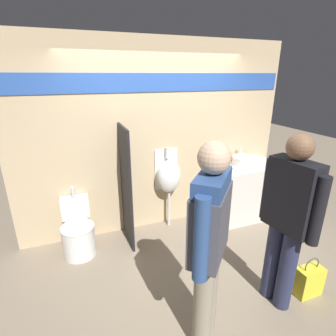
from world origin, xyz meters
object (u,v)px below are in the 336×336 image
at_px(toilet, 78,233).
at_px(sink_basin, 245,161).
at_px(urinal_near_counter, 169,176).
at_px(person_with_lanyard, 288,217).
at_px(person_in_vest, 209,237).
at_px(shopping_bag, 309,281).
at_px(cell_phone, 237,170).

bearing_deg(toilet, sink_basin, 2.03).
bearing_deg(urinal_near_counter, person_with_lanyard, -73.42).
height_order(urinal_near_counter, toilet, urinal_near_counter).
relative_size(person_in_vest, person_with_lanyard, 1.02).
xyz_separation_m(sink_basin, person_with_lanyard, (-0.72, -1.63, 0.03)).
distance_m(toilet, person_with_lanyard, 2.50).
xyz_separation_m(toilet, shopping_bag, (2.23, -1.60, -0.11)).
distance_m(urinal_near_counter, shopping_bag, 2.12).
distance_m(person_in_vest, shopping_bag, 1.54).
distance_m(toilet, shopping_bag, 2.75).
bearing_deg(person_in_vest, sink_basin, -0.39).
relative_size(sink_basin, person_with_lanyard, 0.23).
height_order(sink_basin, urinal_near_counter, urinal_near_counter).
xyz_separation_m(sink_basin, toilet, (-2.58, -0.09, -0.66)).
distance_m(sink_basin, shopping_bag, 1.90).
height_order(sink_basin, shopping_bag, sink_basin).
xyz_separation_m(sink_basin, cell_phone, (-0.27, -0.18, -0.06)).
relative_size(cell_phone, person_in_vest, 0.08).
height_order(sink_basin, toilet, sink_basin).
bearing_deg(person_with_lanyard, urinal_near_counter, 7.88).
bearing_deg(person_with_lanyard, shopping_bag, -108.46).
xyz_separation_m(cell_phone, toilet, (-2.31, 0.09, -0.60)).
height_order(person_with_lanyard, shopping_bag, person_with_lanyard).
distance_m(urinal_near_counter, person_with_lanyard, 1.83).
relative_size(sink_basin, toilet, 0.47).
bearing_deg(cell_phone, person_with_lanyard, -107.55).
xyz_separation_m(urinal_near_counter, person_with_lanyard, (0.52, -1.74, 0.16)).
xyz_separation_m(cell_phone, shopping_bag, (-0.08, -1.51, -0.72)).
relative_size(urinal_near_counter, shopping_bag, 2.70).
height_order(urinal_near_counter, person_with_lanyard, person_with_lanyard).
bearing_deg(shopping_bag, person_with_lanyard, 170.24).
relative_size(cell_phone, urinal_near_counter, 0.11).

